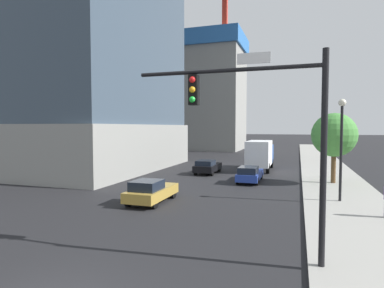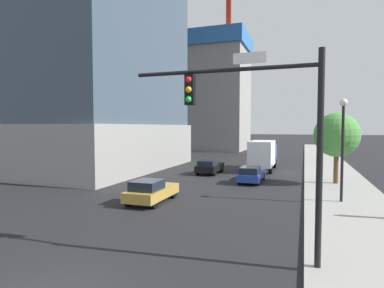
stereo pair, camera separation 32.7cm
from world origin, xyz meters
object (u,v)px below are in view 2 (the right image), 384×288
(construction_building, at_px, (214,87))
(traffic_light_pole, at_px, (258,116))
(car_blue, at_px, (251,174))
(box_truck, at_px, (263,154))
(car_gold, at_px, (151,191))
(car_black, at_px, (210,167))
(street_tree, at_px, (337,135))
(street_lamp, at_px, (343,135))

(construction_building, distance_m, traffic_light_pole, 55.57)
(car_blue, distance_m, box_truck, 7.64)
(car_blue, relative_size, box_truck, 0.66)
(car_gold, relative_size, car_black, 0.98)
(construction_building, relative_size, street_tree, 5.91)
(construction_building, height_order, car_black, construction_building)
(car_blue, bearing_deg, box_truck, 90.00)
(car_black, bearing_deg, street_lamp, -40.61)
(construction_building, bearing_deg, box_truck, -65.32)
(car_gold, bearing_deg, traffic_light_pole, -42.41)
(street_lamp, relative_size, car_blue, 1.34)
(street_lamp, distance_m, car_gold, 11.87)
(street_tree, bearing_deg, construction_building, 119.03)
(construction_building, distance_m, car_blue, 41.02)
(box_truck, bearing_deg, street_lamp, -64.96)
(street_lamp, xyz_separation_m, box_truck, (-6.21, 13.30, -2.34))
(street_tree, relative_size, box_truck, 0.81)
(street_lamp, bearing_deg, construction_building, 114.80)
(car_black, bearing_deg, car_blue, -37.60)
(car_blue, bearing_deg, car_black, 142.40)
(car_gold, height_order, car_blue, car_gold)
(traffic_light_pole, relative_size, street_tree, 1.24)
(construction_building, distance_m, box_truck, 34.02)
(construction_building, relative_size, box_truck, 4.77)
(traffic_light_pole, relative_size, car_gold, 1.65)
(construction_building, height_order, car_gold, construction_building)
(traffic_light_pole, height_order, box_truck, traffic_light_pole)
(car_blue, height_order, box_truck, box_truck)
(street_lamp, height_order, street_tree, street_lamp)
(traffic_light_pole, xyz_separation_m, street_tree, (3.83, 16.73, -0.99))
(traffic_light_pole, distance_m, street_lamp, 10.70)
(street_lamp, relative_size, car_black, 1.43)
(box_truck, bearing_deg, car_blue, -90.00)
(traffic_light_pole, xyz_separation_m, car_gold, (-7.27, 6.64, -4.22))
(traffic_light_pole, bearing_deg, car_black, 110.59)
(car_black, distance_m, car_blue, 5.85)
(construction_building, bearing_deg, street_tree, -60.97)
(construction_building, distance_m, car_gold, 48.33)
(construction_building, xyz_separation_m, traffic_light_pole, (16.09, -52.61, -7.82))
(street_lamp, bearing_deg, car_gold, -162.53)
(street_lamp, height_order, car_blue, street_lamp)
(construction_building, xyz_separation_m, car_blue, (13.45, -36.83, -12.06))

